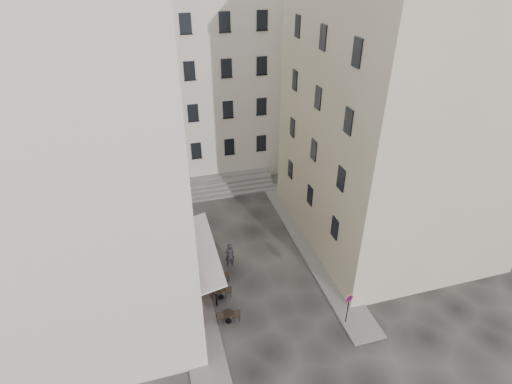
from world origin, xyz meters
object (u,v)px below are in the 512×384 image
object	(u,v)px
pedestrian	(230,255)
no_parking_sign	(349,304)
bistro_table_a	(228,316)
bistro_table_b	(221,292)

from	to	relation	value
pedestrian	no_parking_sign	bearing A→B (deg)	114.30
bistro_table_a	bistro_table_b	bearing A→B (deg)	90.92
no_parking_sign	pedestrian	world-z (taller)	no_parking_sign
bistro_table_b	pedestrian	distance (m)	3.05
bistro_table_a	bistro_table_b	size ratio (longest dim) A/B	1.04
bistro_table_a	pedestrian	size ratio (longest dim) A/B	0.72
bistro_table_a	bistro_table_b	xyz separation A→B (m)	(-0.03, 1.98, -0.02)
no_parking_sign	bistro_table_a	world-z (taller)	no_parking_sign
no_parking_sign	bistro_table_b	world-z (taller)	no_parking_sign
bistro_table_b	pedestrian	xyz separation A→B (m)	(1.21, 2.75, 0.47)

